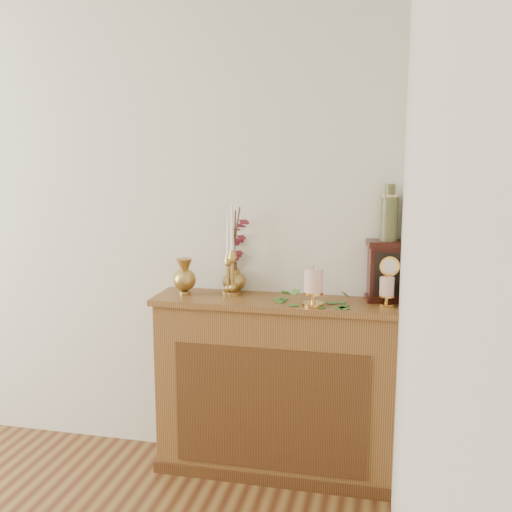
% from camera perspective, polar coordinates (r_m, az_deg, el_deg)
% --- Properties ---
extents(console_shelf, '(1.24, 0.34, 0.93)m').
position_cam_1_polar(console_shelf, '(3.16, 1.85, -12.84)').
color(console_shelf, brown).
rests_on(console_shelf, ground).
extents(candlestick_left, '(0.07, 0.07, 0.43)m').
position_cam_1_polar(candlestick_left, '(3.06, -2.68, -1.17)').
color(candlestick_left, tan).
rests_on(candlestick_left, console_shelf).
extents(candlestick_center, '(0.08, 0.08, 0.48)m').
position_cam_1_polar(candlestick_center, '(3.05, -2.27, -0.89)').
color(candlestick_center, tan).
rests_on(candlestick_center, console_shelf).
extents(bud_vase, '(0.12, 0.12, 0.19)m').
position_cam_1_polar(bud_vase, '(3.09, -6.82, -2.00)').
color(bud_vase, tan).
rests_on(bud_vase, console_shelf).
extents(ginger_jar, '(0.18, 0.20, 0.45)m').
position_cam_1_polar(ginger_jar, '(3.14, -1.78, 0.28)').
color(ginger_jar, tan).
rests_on(ginger_jar, console_shelf).
extents(pillar_candle_left, '(0.10, 0.10, 0.20)m').
position_cam_1_polar(pillar_candle_left, '(2.86, 5.48, -2.79)').
color(pillar_candle_left, gold).
rests_on(pillar_candle_left, console_shelf).
extents(pillar_candle_right, '(0.08, 0.08, 0.15)m').
position_cam_1_polar(pillar_candle_right, '(2.92, 12.34, -3.18)').
color(pillar_candle_right, gold).
rests_on(pillar_candle_right, console_shelf).
extents(ivy_garland, '(0.44, 0.20, 0.07)m').
position_cam_1_polar(ivy_garland, '(2.92, 6.06, -4.33)').
color(ivy_garland, '#376827').
rests_on(ivy_garland, console_shelf).
extents(mantel_clock, '(0.22, 0.17, 0.30)m').
position_cam_1_polar(mantel_clock, '(3.01, 12.38, -1.44)').
color(mantel_clock, '#350E0A').
rests_on(mantel_clock, console_shelf).
extents(ceramic_vase, '(0.08, 0.08, 0.27)m').
position_cam_1_polar(ceramic_vase, '(2.97, 12.57, 3.79)').
color(ceramic_vase, '#183024').
rests_on(ceramic_vase, mantel_clock).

